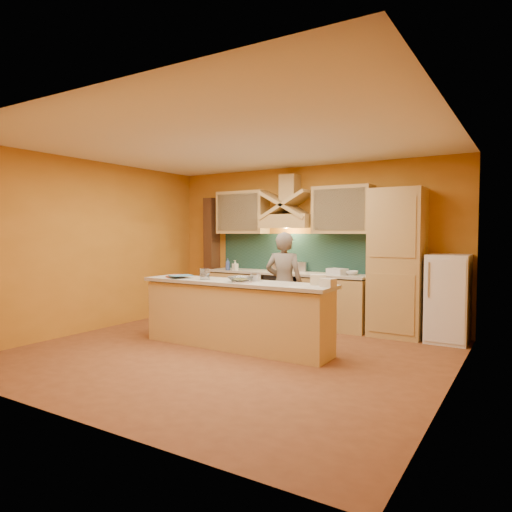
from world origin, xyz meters
The scene contains 36 objects.
floor centered at (0.00, 0.00, 0.00)m, with size 5.50×5.00×0.01m, color brown.
ceiling centered at (0.00, 0.00, 2.80)m, with size 5.50×5.00×0.01m, color white.
wall_back centered at (0.00, 2.50, 1.40)m, with size 5.50×0.02×2.80m, color #C27C25.
wall_front centered at (0.00, -2.50, 1.40)m, with size 5.50×0.02×2.80m, color #C27C25.
wall_left centered at (-2.75, 0.00, 1.40)m, with size 0.02×5.00×2.80m, color #C27C25.
wall_right centered at (2.75, 0.00, 1.40)m, with size 0.02×5.00×2.80m, color #C27C25.
base_cabinet_left centered at (-1.25, 2.20, 0.43)m, with size 1.10×0.60×0.86m, color tan.
base_cabinet_right centered at (0.65, 2.20, 0.43)m, with size 1.10×0.60×0.86m, color tan.
counter_top centered at (-0.30, 2.20, 0.90)m, with size 3.00×0.62×0.04m, color #BDB3A0.
stove centered at (-0.30, 2.20, 0.45)m, with size 0.60×0.58×0.90m, color black.
backsplash centered at (-0.30, 2.48, 1.25)m, with size 3.00×0.03×0.70m, color #17332D.
range_hood centered at (-0.30, 2.25, 1.82)m, with size 0.92×0.50×0.24m, color tan.
hood_chimney centered at (-0.30, 2.35, 2.40)m, with size 0.30×0.30×0.50m, color tan.
upper_cabinet_left centered at (-1.30, 2.33, 2.00)m, with size 1.00×0.35×0.80m, color tan.
upper_cabinet_right centered at (0.70, 2.33, 2.00)m, with size 1.00×0.35×0.80m, color tan.
pantry_column centered at (1.65, 2.20, 1.15)m, with size 0.80×0.60×2.30m, color tan.
fridge centered at (2.40, 2.20, 0.65)m, with size 0.58×0.60×1.30m, color white.
trim_column_left centered at (-2.05, 2.35, 1.15)m, with size 0.20×0.30×2.30m, color #472816.
island_body centered at (-0.10, 0.30, 0.44)m, with size 2.80×0.55×0.88m, color #E0BC72.
island_top centered at (-0.10, 0.30, 0.92)m, with size 2.90×0.62×0.05m, color #BDB3A0.
person centered at (0.17, 1.24, 0.82)m, with size 0.60×0.39×1.63m, color #70665B.
pot_large centered at (-0.45, 2.19, 0.99)m, with size 0.23×0.23×0.17m, color silver.
pot_small centered at (-0.25, 2.30, 0.97)m, with size 0.22×0.22×0.13m, color silver.
soap_bottle_a centered at (-1.23, 1.97, 1.01)m, with size 0.09×0.09×0.19m, color beige.
soap_bottle_b centered at (-1.38, 1.94, 1.03)m, with size 0.09×0.09×0.23m, color #354E93.
bowl_back centered at (0.90, 2.24, 0.95)m, with size 0.22×0.22×0.07m, color white.
dish_rack centered at (0.69, 2.15, 0.97)m, with size 0.29×0.23×0.11m, color silver.
book_lower centered at (-1.28, 0.24, 0.96)m, with size 0.24×0.32×0.03m, color #BC5F43.
book_upper centered at (-1.10, 0.23, 0.98)m, with size 0.23×0.31×0.02m, color teal.
jar_large centered at (-0.58, 0.22, 1.02)m, with size 0.14×0.14×0.16m, color white.
jar_small centered at (-0.59, 0.25, 1.02)m, with size 0.12×0.12×0.14m, color silver.
kitchen_scale centered at (0.15, 0.43, 0.99)m, with size 0.11×0.11×0.10m, color silver.
mixing_bowl centered at (0.04, 0.21, 0.98)m, with size 0.31×0.31×0.08m, color silver.
cloth centered at (0.11, 0.17, 0.95)m, with size 0.22×0.16×0.01m, color #C5AAA2.
grocery_bag_a centered at (1.07, 0.49, 1.01)m, with size 0.20×0.16×0.13m, color beige.
grocery_bag_b centered at (1.28, 0.32, 1.00)m, with size 0.17×0.13×0.10m, color beige.
Camera 1 is at (3.46, -4.97, 1.63)m, focal length 32.00 mm.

